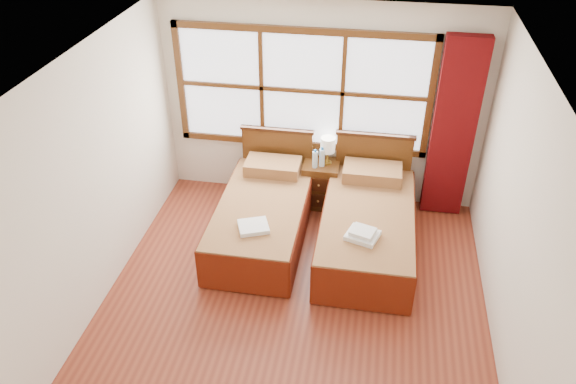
# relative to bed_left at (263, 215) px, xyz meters

# --- Properties ---
(floor) EXTENTS (4.50, 4.50, 0.00)m
(floor) POSITION_rel_bed_left_xyz_m (0.55, -1.20, -0.30)
(floor) COLOR brown
(floor) RESTS_ON ground
(ceiling) EXTENTS (4.50, 4.50, 0.00)m
(ceiling) POSITION_rel_bed_left_xyz_m (0.55, -1.20, 2.30)
(ceiling) COLOR white
(ceiling) RESTS_ON wall_back
(wall_back) EXTENTS (4.00, 0.00, 4.00)m
(wall_back) POSITION_rel_bed_left_xyz_m (0.55, 1.05, 1.00)
(wall_back) COLOR silver
(wall_back) RESTS_ON floor
(wall_left) EXTENTS (0.00, 4.50, 4.50)m
(wall_left) POSITION_rel_bed_left_xyz_m (-1.45, -1.20, 1.00)
(wall_left) COLOR silver
(wall_left) RESTS_ON floor
(wall_right) EXTENTS (0.00, 4.50, 4.50)m
(wall_right) POSITION_rel_bed_left_xyz_m (2.55, -1.20, 1.00)
(wall_right) COLOR silver
(wall_right) RESTS_ON floor
(window) EXTENTS (3.16, 0.06, 1.56)m
(window) POSITION_rel_bed_left_xyz_m (0.30, 1.01, 1.20)
(window) COLOR white
(window) RESTS_ON wall_back
(curtain) EXTENTS (0.50, 0.16, 2.30)m
(curtain) POSITION_rel_bed_left_xyz_m (2.15, 0.91, 0.87)
(curtain) COLOR #60090B
(curtain) RESTS_ON wall_back
(bed_left) EXTENTS (1.02, 2.04, 0.98)m
(bed_left) POSITION_rel_bed_left_xyz_m (0.00, 0.00, 0.00)
(bed_left) COLOR #371A0B
(bed_left) RESTS_ON floor
(bed_right) EXTENTS (1.05, 2.07, 1.02)m
(bed_right) POSITION_rel_bed_left_xyz_m (1.25, -0.00, 0.01)
(bed_right) COLOR #371A0B
(bed_right) RESTS_ON floor
(nightstand) EXTENTS (0.46, 0.45, 0.61)m
(nightstand) POSITION_rel_bed_left_xyz_m (0.60, 0.80, 0.00)
(nightstand) COLOR #532E12
(nightstand) RESTS_ON floor
(towels_left) EXTENTS (0.40, 0.38, 0.05)m
(towels_left) POSITION_rel_bed_left_xyz_m (0.02, -0.56, 0.25)
(towels_left) COLOR white
(towels_left) RESTS_ON bed_left
(towels_right) EXTENTS (0.40, 0.37, 0.10)m
(towels_right) POSITION_rel_bed_left_xyz_m (1.20, -0.54, 0.29)
(towels_right) COLOR white
(towels_right) RESTS_ON bed_right
(lamp) EXTENTS (0.19, 0.19, 0.36)m
(lamp) POSITION_rel_bed_left_xyz_m (0.67, 0.83, 0.56)
(lamp) COLOR gold
(lamp) RESTS_ON nightstand
(bottle_near) EXTENTS (0.07, 0.07, 0.25)m
(bottle_near) POSITION_rel_bed_left_xyz_m (0.52, 0.71, 0.42)
(bottle_near) COLOR #C2E4FA
(bottle_near) RESTS_ON nightstand
(bottle_far) EXTENTS (0.07, 0.07, 0.27)m
(bottle_far) POSITION_rel_bed_left_xyz_m (0.61, 0.76, 0.43)
(bottle_far) COLOR #C2E4FA
(bottle_far) RESTS_ON nightstand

